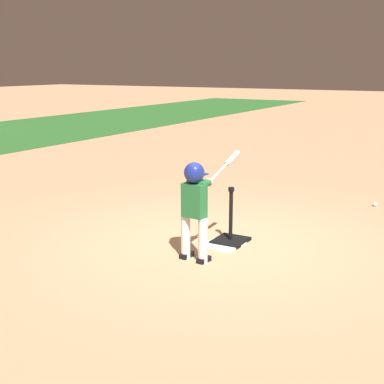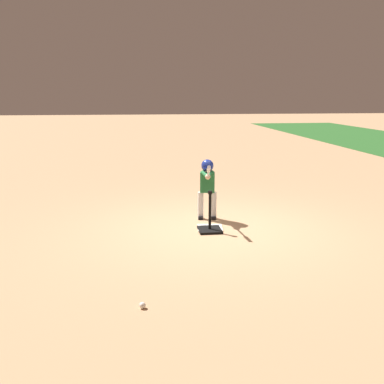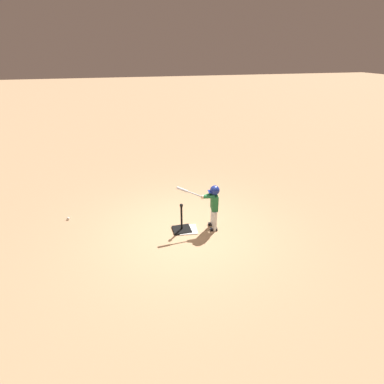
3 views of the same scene
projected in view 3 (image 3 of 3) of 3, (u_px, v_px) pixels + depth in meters
The scene contains 5 objects.
ground_plane at pixel (186, 232), 7.32m from camera, with size 90.00×90.00×0.00m, color tan.
home_plate at pixel (188, 230), 7.42m from camera, with size 0.44×0.44×0.02m, color white.
batting_tee at pixel (182, 227), 7.37m from camera, with size 0.44×0.40×0.72m.
batter_child at pixel (213, 202), 7.20m from camera, with size 1.02×0.37×1.18m.
baseball at pixel (68, 218), 7.86m from camera, with size 0.07×0.07×0.07m, color white.
Camera 3 is at (1.39, 6.01, 4.06)m, focal length 28.00 mm.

